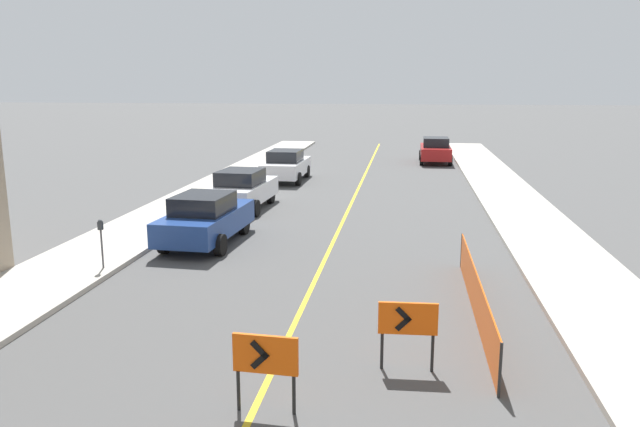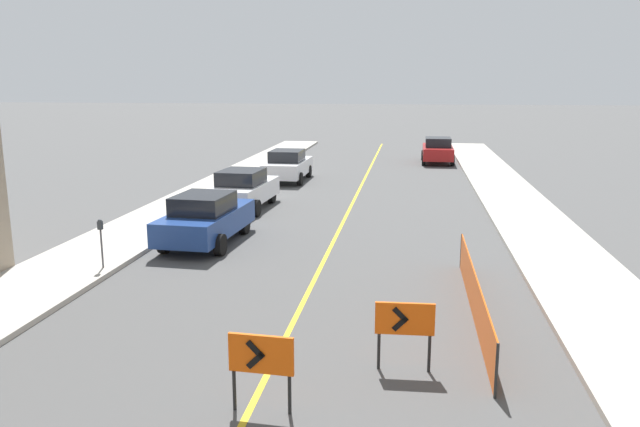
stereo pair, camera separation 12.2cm
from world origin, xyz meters
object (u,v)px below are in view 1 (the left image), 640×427
(parked_car_curb_far, at_px, (286,165))
(parking_meter_near_curb, at_px, (101,234))
(parked_car_curb_near, at_px, (205,218))
(parked_car_opposite_side, at_px, (435,150))
(parked_car_curb_mid, at_px, (242,189))
(arrow_barricade_primary, at_px, (265,358))
(arrow_barricade_secondary, at_px, (408,322))

(parked_car_curb_far, distance_m, parking_meter_near_curb, 16.11)
(parked_car_curb_near, bearing_deg, parked_car_opposite_side, 72.93)
(parked_car_curb_mid, xyz_separation_m, parking_meter_near_curb, (-1.46, -8.69, 0.26))
(arrow_barricade_primary, bearing_deg, parking_meter_near_curb, 136.10)
(parked_car_curb_mid, bearing_deg, parking_meter_near_curb, -96.11)
(parking_meter_near_curb, bearing_deg, parked_car_opposite_side, 68.48)
(arrow_barricade_secondary, bearing_deg, arrow_barricade_primary, -143.06)
(arrow_barricade_primary, distance_m, parked_car_opposite_side, 31.04)
(arrow_barricade_secondary, distance_m, parking_meter_near_curb, 9.22)
(arrow_barricade_secondary, distance_m, parked_car_curb_near, 10.11)
(parked_car_opposite_side, bearing_deg, parked_car_curb_mid, -117.01)
(parked_car_curb_far, xyz_separation_m, parking_meter_near_curb, (-1.82, -16.00, 0.26))
(arrow_barricade_secondary, relative_size, parked_car_curb_mid, 0.28)
(arrow_barricade_secondary, distance_m, parked_car_opposite_side, 29.12)
(arrow_barricade_primary, distance_m, parked_car_curb_near, 10.52)
(parked_car_curb_mid, xyz_separation_m, parked_car_curb_far, (0.36, 7.31, 0.00))
(parked_car_curb_mid, distance_m, parked_car_curb_far, 7.32)
(parked_car_curb_near, relative_size, parked_car_curb_far, 1.02)
(arrow_barricade_secondary, bearing_deg, parked_car_curb_near, 125.80)
(parked_car_curb_near, distance_m, parked_car_curb_mid, 5.38)
(parked_car_opposite_side, bearing_deg, parking_meter_near_curb, -111.09)
(parked_car_curb_mid, xyz_separation_m, parked_car_opposite_side, (8.17, 15.74, 0.00))
(parked_car_opposite_side, xyz_separation_m, parking_meter_near_curb, (-9.63, -24.44, 0.26))
(arrow_barricade_secondary, height_order, parked_car_opposite_side, parked_car_opposite_side)
(parked_car_curb_near, bearing_deg, arrow_barricade_primary, -63.57)
(parked_car_curb_near, height_order, parked_car_opposite_side, same)
(parked_car_opposite_side, height_order, parking_meter_near_curb, parked_car_opposite_side)
(parked_car_opposite_side, bearing_deg, arrow_barricade_primary, -96.58)
(arrow_barricade_secondary, height_order, parking_meter_near_curb, parking_meter_near_curb)
(parked_car_curb_near, relative_size, parked_car_opposite_side, 1.02)
(arrow_barricade_primary, relative_size, parked_car_curb_far, 0.29)
(parked_car_curb_mid, relative_size, parked_car_curb_far, 1.02)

